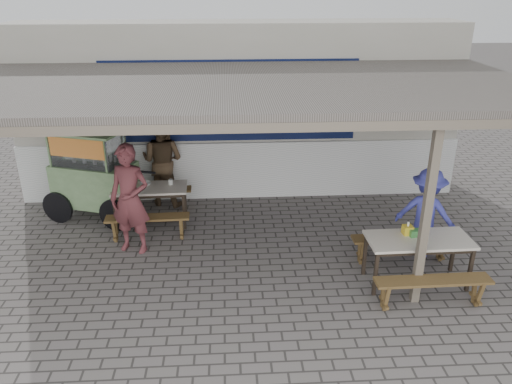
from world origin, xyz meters
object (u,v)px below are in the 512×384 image
Objects in this scene: bench_left_street at (148,222)px; tissue_box at (408,230)px; table_left at (150,191)px; table_right at (419,243)px; bench_right_wall at (402,243)px; patron_wall_side at (163,161)px; bench_right_street at (432,286)px; condiment_jar at (171,182)px; vendor_cart at (93,172)px; donation_box at (415,233)px; condiment_bowl at (145,184)px; bench_left_wall at (155,194)px; patron_street_side at (130,199)px; patron_right_table at (426,213)px.

bench_left_street is 10.66× the size of tissue_box.
table_right is (4.23, -2.23, 0.00)m from table_left.
patron_wall_side is (-4.08, 2.57, 0.57)m from bench_right_wall.
bench_right_street is 4.89m from condiment_jar.
patron_wall_side is at bearing 105.38° from condiment_jar.
bench_left_street is 1.59m from vendor_cart.
vendor_cart reaches higher than table_right.
donation_box reaches higher than condiment_bowl.
bench_right_wall is (-0.01, 0.62, -0.33)m from table_right.
condiment_bowl reaches higher than bench_left_wall.
bench_left_wall is 5.05m from donation_box.
table_right is 11.20× the size of tissue_box.
table_left is 6.60× the size of condiment_bowl.
donation_box is (-0.04, -0.54, 0.46)m from bench_right_wall.
patron_wall_side is (0.31, 1.92, -0.02)m from patron_street_side.
condiment_bowl reaches higher than bench_right_wall.
condiment_bowl is at bearing 150.76° from table_right.
patron_street_side is at bearing 164.70° from donation_box.
donation_box is 4.83m from condiment_bowl.
table_left is 4.70m from donation_box.
vendor_cart is 5.72m from tissue_box.
donation_box is (4.16, -1.53, 0.47)m from bench_left_street.
patron_wall_side reaches higher than bench_right_street.
condiment_jar reaches higher than table_right.
donation_box is at bearing 162.79° from patron_wall_side.
bench_left_street is at bearing 77.41° from patron_street_side.
tissue_box reaches higher than condiment_jar.
table_right is at bearing -90.00° from bench_right_wall.
bench_right_street is at bearing -90.00° from table_right.
condiment_jar is at bearing 9.65° from vendor_cart.
vendor_cart is (-5.30, 1.97, 0.59)m from bench_right_wall.
table_right is at bearing -29.70° from table_left.
bench_left_wall is 4.94m from tissue_box.
condiment_jar is (0.23, -0.85, -0.12)m from patron_wall_side.
vendor_cart is 22.78× the size of condiment_jar.
patron_street_side is 19.30× the size of condiment_jar.
condiment_jar is at bearing 1.47° from condiment_bowl.
bench_right_wall is at bearing 8.32° from patron_street_side.
patron_right_table reaches higher than condiment_jar.
bench_left_street is 4.71m from patron_right_table.
patron_right_table reaches higher than table_left.
bench_right_street is at bearing -41.06° from bench_left_wall.
table_left is at bearing -50.09° from condiment_bowl.
table_right is 0.84× the size of patron_wall_side.
bench_right_street is 7.83× the size of condiment_bowl.
bench_left_wall is at bearing 151.42° from bench_right_wall.
condiment_jar reaches higher than table_left.
donation_box is at bearing -94.68° from bench_right_wall.
bench_left_street is 4.46m from donation_box.
table_right is 1.02× the size of patron_right_table.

